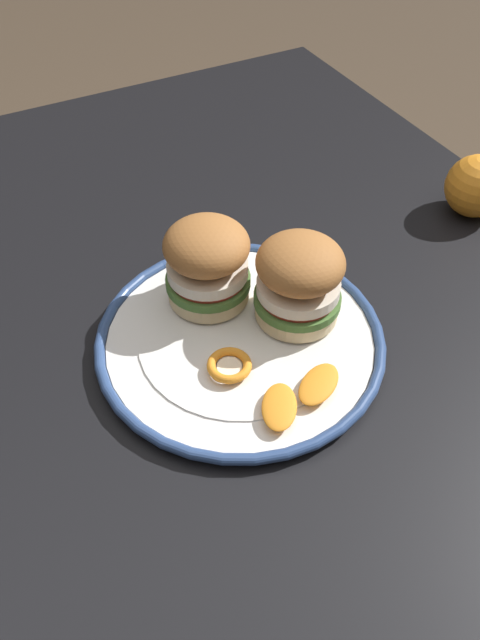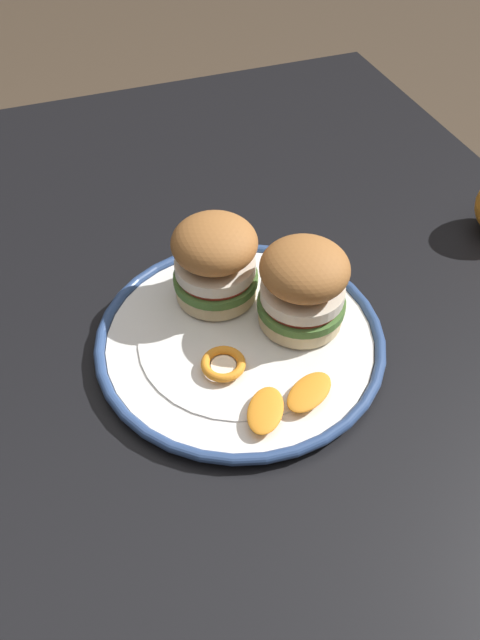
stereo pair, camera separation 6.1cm
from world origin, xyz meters
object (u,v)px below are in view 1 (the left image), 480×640
at_px(dining_table, 248,442).
at_px(sandwich_half_left, 207,262).
at_px(dinner_plate, 240,339).
at_px(sandwich_half_right, 299,280).
at_px(whole_orange, 477,186).

height_order(dining_table, sandwich_half_left, sandwich_half_left).
height_order(dinner_plate, sandwich_half_right, sandwich_half_right).
xyz_separation_m(dining_table, sandwich_half_right, (0.06, -0.09, 0.16)).
bearing_deg(sandwich_half_right, whole_orange, -77.45).
relative_size(dining_table, whole_orange, 16.91).
xyz_separation_m(dinner_plate, sandwich_half_left, (0.07, 0.00, 0.06)).
relative_size(dinner_plate, sandwich_half_left, 2.37).
relative_size(dinner_plate, whole_orange, 3.80).
bearing_deg(dining_table, dinner_plate, -19.63).
xyz_separation_m(dinner_plate, whole_orange, (0.07, -0.39, 0.03)).
bearing_deg(dining_table, sandwich_half_right, -55.74).
distance_m(sandwich_half_left, sandwich_half_right, 0.10).
height_order(sandwich_half_right, whole_orange, sandwich_half_right).
distance_m(dinner_plate, sandwich_half_right, 0.09).
relative_size(dining_table, sandwich_half_right, 10.81).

